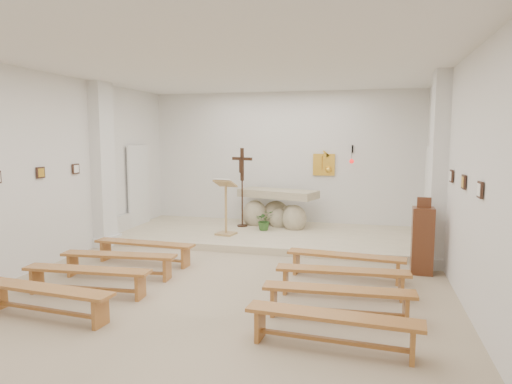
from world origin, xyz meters
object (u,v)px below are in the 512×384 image
(bench_left_front, at_px, (144,247))
(bench_left_fourth, at_px, (46,295))
(bench_right_second, at_px, (342,276))
(bench_right_front, at_px, (346,260))
(donation_pedestal, at_px, (422,240))
(lectern, at_px, (226,207))
(crucifix_stand, at_px, (242,181))
(bench_left_second, at_px, (119,260))
(bench_right_third, at_px, (338,296))
(bench_left_third, at_px, (87,275))
(bench_right_fourth, at_px, (333,323))
(altar, at_px, (277,211))

(bench_left_front, xyz_separation_m, bench_left_fourth, (-0.00, -2.65, 0.00))
(bench_right_second, bearing_deg, bench_right_front, 86.77)
(donation_pedestal, height_order, bench_right_front, donation_pedestal)
(lectern, bearing_deg, crucifix_stand, 95.91)
(lectern, relative_size, bench_left_second, 0.66)
(lectern, xyz_separation_m, bench_right_second, (2.77, -3.00, -0.48))
(lectern, distance_m, bench_right_second, 4.12)
(lectern, xyz_separation_m, bench_right_front, (2.77, -2.12, -0.48))
(bench_right_front, xyz_separation_m, bench_right_third, (0.00, -1.77, 0.00))
(bench_left_front, xyz_separation_m, bench_left_third, (-0.00, -1.77, 0.00))
(bench_left_front, height_order, bench_right_third, same)
(bench_left_third, height_order, bench_left_fourth, same)
(bench_left_second, xyz_separation_m, bench_right_fourth, (3.68, -1.77, 0.00))
(bench_right_front, bearing_deg, bench_right_third, -84.29)
(lectern, xyz_separation_m, donation_pedestal, (4.04, -1.51, -0.20))
(bench_left_fourth, bearing_deg, lectern, 84.41)
(crucifix_stand, xyz_separation_m, bench_right_second, (2.68, -4.05, -0.96))
(altar, xyz_separation_m, bench_right_fourth, (1.86, -6.08, -0.22))
(altar, height_order, crucifix_stand, crucifix_stand)
(lectern, relative_size, bench_left_front, 0.66)
(donation_pedestal, relative_size, bench_right_fourth, 0.68)
(bench_left_second, relative_size, bench_right_third, 1.00)
(crucifix_stand, distance_m, bench_right_front, 4.26)
(donation_pedestal, distance_m, bench_right_third, 2.71)
(donation_pedestal, bearing_deg, bench_right_second, -128.66)
(bench_left_second, relative_size, bench_right_fourth, 1.00)
(bench_right_front, distance_m, bench_right_third, 1.77)
(bench_left_third, height_order, bench_right_fourth, same)
(lectern, bearing_deg, bench_right_third, -43.63)
(bench_left_second, bearing_deg, bench_left_third, -95.19)
(altar, relative_size, bench_right_second, 1.05)
(bench_left_second, xyz_separation_m, bench_right_second, (3.68, 0.00, 0.00))
(lectern, distance_m, bench_right_fourth, 5.54)
(bench_right_front, bearing_deg, altar, 124.17)
(bench_right_fourth, bearing_deg, bench_left_front, 148.34)
(bench_right_third, distance_m, bench_left_fourth, 3.78)
(bench_left_front, distance_m, bench_right_second, 3.78)
(bench_left_third, bearing_deg, bench_right_third, -3.66)
(altar, relative_size, donation_pedestal, 1.55)
(bench_right_second, distance_m, bench_left_fourth, 4.08)
(bench_left_front, xyz_separation_m, bench_right_fourth, (3.68, -2.65, 0.00))
(bench_left_front, xyz_separation_m, bench_left_second, (-0.00, -0.88, 0.00))
(lectern, distance_m, bench_right_front, 3.52)
(crucifix_stand, distance_m, bench_right_fourth, 6.48)
(bench_right_third, bearing_deg, crucifix_stand, 115.95)
(lectern, xyz_separation_m, bench_left_fourth, (-0.90, -4.77, -0.48))
(bench_left_third, distance_m, bench_left_fourth, 0.88)
(altar, distance_m, bench_right_front, 3.91)
(lectern, bearing_deg, bench_left_third, -92.21)
(bench_left_front, bearing_deg, bench_left_third, -87.16)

